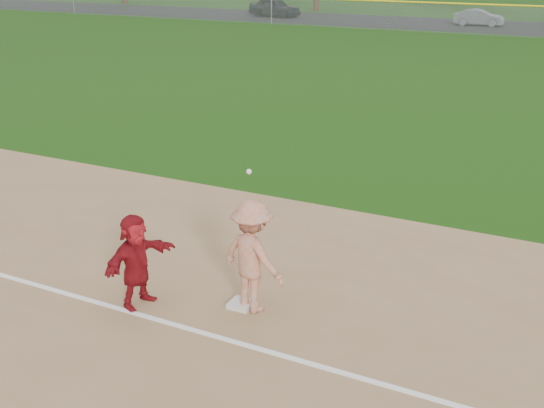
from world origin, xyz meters
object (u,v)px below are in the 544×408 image
at_px(first_base, 241,304).
at_px(car_left, 275,7).
at_px(car_mid, 479,18).
at_px(base_runner, 136,261).

xyz_separation_m(first_base, car_left, (-22.75, 45.46, 0.73)).
relative_size(car_left, car_mid, 1.26).
height_order(first_base, car_mid, car_mid).
height_order(base_runner, car_left, car_left).
bearing_deg(car_mid, base_runner, -179.21).
distance_m(base_runner, car_left, 50.80).
height_order(base_runner, car_mid, base_runner).
distance_m(first_base, base_runner, 1.80).
relative_size(first_base, car_mid, 0.10).
bearing_deg(car_left, first_base, -144.04).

